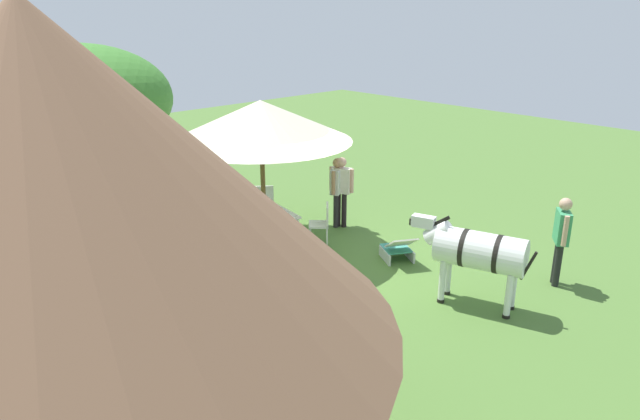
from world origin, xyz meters
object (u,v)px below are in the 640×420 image
standing_watcher (561,233)px  striped_lounge_chair (398,249)px  zebra_by_umbrella (477,251)px  acacia_tree_far_lawn (79,100)px  thatched_hut (61,280)px  patio_chair_east_end (275,243)px  patio_chair_west_end (205,223)px  shade_umbrella (261,121)px  guest_beside_umbrella (337,186)px  zebra_nearest_camera (277,263)px  patio_chair_near_hut (323,221)px  guest_behind_table (341,186)px  patio_chair_near_lawn (264,203)px  patio_dining_table (264,215)px

standing_watcher → striped_lounge_chair: bearing=80.3°
zebra_by_umbrella → acacia_tree_far_lawn: (5.33, 4.25, 2.39)m
thatched_hut → patio_chair_east_end: thatched_hut is taller
patio_chair_west_end → standing_watcher: standing_watcher is taller
shade_umbrella → thatched_hut: bearing=128.8°
thatched_hut → striped_lounge_chair: (2.06, -7.16, -2.47)m
guest_beside_umbrella → zebra_nearest_camera: size_ratio=0.78×
patio_chair_east_end → patio_chair_near_hut: same height
patio_chair_near_hut → acacia_tree_far_lawn: 5.36m
thatched_hut → patio_chair_near_hut: bearing=-60.6°
guest_behind_table → striped_lounge_chair: 2.35m
patio_chair_west_end → zebra_nearest_camera: 3.43m
thatched_hut → guest_beside_umbrella: (4.29, -7.64, -1.73)m
patio_chair_west_end → guest_behind_table: size_ratio=0.54×
patio_chair_near_hut → zebra_nearest_camera: (-1.69, 2.63, 0.40)m
patio_chair_west_end → guest_behind_table: bearing=106.2°
patio_chair_near_lawn → guest_beside_umbrella: 1.78m
thatched_hut → patio_chair_west_end: size_ratio=6.49×
zebra_by_umbrella → acacia_tree_far_lawn: bearing=110.9°
patio_chair_near_lawn → guest_behind_table: guest_behind_table is taller
patio_dining_table → patio_chair_near_lawn: size_ratio=1.76×
patio_chair_west_end → zebra_by_umbrella: bearing=57.2°
thatched_hut → guest_beside_umbrella: thatched_hut is taller
patio_dining_table → zebra_by_umbrella: 4.74m
thatched_hut → standing_watcher: size_ratio=3.45×
patio_dining_table → guest_behind_table: size_ratio=0.95×
guest_beside_umbrella → patio_chair_near_lawn: bearing=106.1°
zebra_nearest_camera → acacia_tree_far_lawn: (3.24, 1.61, 2.47)m
standing_watcher → guest_behind_table: bearing=63.6°
patio_dining_table → zebra_nearest_camera: zebra_nearest_camera is taller
striped_lounge_chair → zebra_nearest_camera: size_ratio=0.46×
standing_watcher → guest_beside_umbrella: bearing=64.1°
patio_chair_near_lawn → patio_chair_west_end: same height
shade_umbrella → patio_dining_table: 2.04m
patio_dining_table → patio_chair_east_end: size_ratio=1.76×
patio_chair_west_end → guest_beside_umbrella: 3.12m
striped_lounge_chair → zebra_by_umbrella: zebra_by_umbrella is taller
patio_chair_near_lawn → patio_chair_west_end: (-0.21, 1.77, 0.00)m
acacia_tree_far_lawn → guest_behind_table: bearing=-101.6°
shade_umbrella → striped_lounge_chair: 3.81m
patio_dining_table → acacia_tree_far_lawn: acacia_tree_far_lawn is taller
patio_chair_east_end → acacia_tree_far_lawn: acacia_tree_far_lawn is taller
patio_chair_near_hut → acacia_tree_far_lawn: acacia_tree_far_lawn is taller
zebra_nearest_camera → guest_behind_table: bearing=9.1°
shade_umbrella → zebra_nearest_camera: 3.56m
patio_dining_table → patio_chair_near_lawn: bearing=-38.4°
patio_chair_near_hut → acacia_tree_far_lawn: size_ratio=0.21×
patio_chair_near_hut → patio_dining_table: bearing=90.0°
guest_beside_umbrella → guest_behind_table: guest_behind_table is taller
guest_behind_table → thatched_hut: bearing=-83.3°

